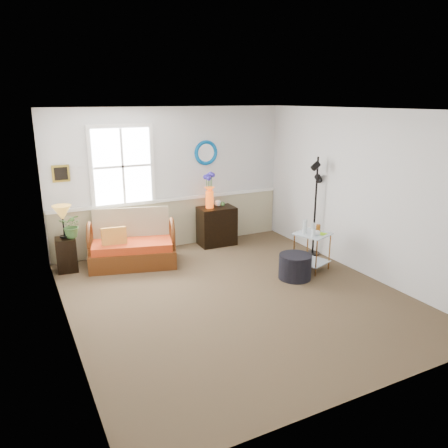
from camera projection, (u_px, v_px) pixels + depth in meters
name	position (u px, v px, depth m)	size (l,w,h in m)	color
floor	(234.00, 296.00, 6.29)	(4.50, 5.00, 0.01)	brown
ceiling	(236.00, 109.00, 5.57)	(4.50, 5.00, 0.01)	white
walls	(235.00, 208.00, 5.93)	(4.51, 5.01, 2.60)	silver
wainscot	(173.00, 223.00, 8.29)	(4.46, 0.02, 0.90)	tan
chair_rail	(173.00, 199.00, 8.16)	(4.46, 0.04, 0.06)	white
window	(122.00, 166.00, 7.58)	(1.14, 0.06, 1.44)	white
picture	(61.00, 174.00, 7.16)	(0.28, 0.03, 0.28)	gold
mirror	(206.00, 153.00, 8.24)	(0.47, 0.47, 0.07)	#087BC8
loveseat	(132.00, 239.00, 7.34)	(1.41, 0.80, 0.92)	#532809
throw_pillow	(114.00, 240.00, 7.17)	(0.40, 0.10, 0.40)	orange
lamp_stand	(67.00, 255.00, 7.12)	(0.32, 0.32, 0.56)	black
table_lamp	(63.00, 222.00, 6.99)	(0.30, 0.30, 0.54)	gold
potted_plant	(72.00, 228.00, 7.06)	(0.36, 0.40, 0.31)	#3C642E
cabinet	(217.00, 226.00, 8.41)	(0.69, 0.44, 0.74)	black
flower_vase	(209.00, 191.00, 8.18)	(0.19, 0.19, 0.66)	#EB4E0F
side_table	(312.00, 251.00, 7.17)	(0.50, 0.50, 0.63)	#A5692D
tabletop_items	(313.00, 226.00, 7.06)	(0.38, 0.38, 0.23)	silver
floor_lamp	(315.00, 207.00, 7.73)	(0.26, 0.26, 1.77)	black
ottoman	(295.00, 267.00, 6.85)	(0.51, 0.51, 0.39)	black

